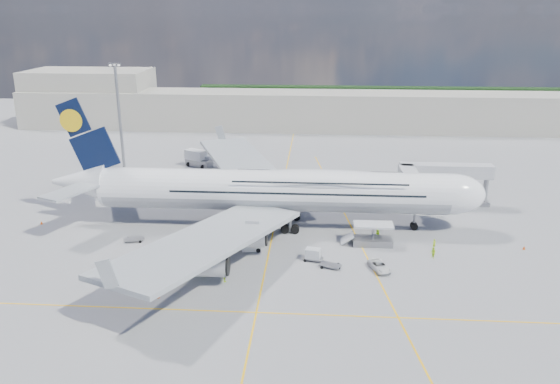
# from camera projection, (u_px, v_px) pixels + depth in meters

# --- Properties ---
(ground) EXTENTS (300.00, 300.00, 0.00)m
(ground) POSITION_uv_depth(u_px,v_px,m) (270.00, 248.00, 89.66)
(ground) COLOR gray
(ground) RESTS_ON ground
(taxi_line_main) EXTENTS (0.25, 220.00, 0.01)m
(taxi_line_main) POSITION_uv_depth(u_px,v_px,m) (270.00, 248.00, 89.65)
(taxi_line_main) COLOR #FFB90D
(taxi_line_main) RESTS_ON ground
(taxi_line_cross) EXTENTS (120.00, 0.25, 0.01)m
(taxi_line_cross) POSITION_uv_depth(u_px,v_px,m) (256.00, 312.00, 70.74)
(taxi_line_cross) COLOR #FFB90D
(taxi_line_cross) RESTS_ON ground
(taxi_line_diag) EXTENTS (14.16, 99.06, 0.01)m
(taxi_line_diag) POSITION_uv_depth(u_px,v_px,m) (352.00, 228.00, 98.20)
(taxi_line_diag) COLOR #FFB90D
(taxi_line_diag) RESTS_ON ground
(airliner) EXTENTS (77.26, 79.15, 23.71)m
(airliner) POSITION_uv_depth(u_px,v_px,m) (276.00, 190.00, 96.91)
(airliner) COLOR white
(airliner) RESTS_ON ground
(jet_bridge) EXTENTS (18.80, 12.10, 8.50)m
(jet_bridge) POSITION_uv_depth(u_px,v_px,m) (432.00, 176.00, 105.34)
(jet_bridge) COLOR #B7B7BC
(jet_bridge) RESTS_ON ground
(cargo_loader) EXTENTS (8.53, 3.20, 3.67)m
(cargo_loader) POSITION_uv_depth(u_px,v_px,m) (371.00, 237.00, 90.90)
(cargo_loader) COLOR silver
(cargo_loader) RESTS_ON ground
(light_mast) EXTENTS (3.00, 0.70, 25.50)m
(light_mast) POSITION_uv_depth(u_px,v_px,m) (119.00, 115.00, 130.61)
(light_mast) COLOR gray
(light_mast) RESTS_ON ground
(terminal) EXTENTS (180.00, 16.00, 12.00)m
(terminal) POSITION_uv_depth(u_px,v_px,m) (295.00, 111.00, 177.59)
(terminal) COLOR #B2AD9E
(terminal) RESTS_ON ground
(hangar) EXTENTS (40.00, 22.00, 18.00)m
(hangar) POSITION_uv_depth(u_px,v_px,m) (91.00, 97.00, 185.92)
(hangar) COLOR #B2AD9E
(hangar) RESTS_ON ground
(tree_line) EXTENTS (160.00, 6.00, 8.00)m
(tree_line) POSITION_uv_depth(u_px,v_px,m) (399.00, 97.00, 218.19)
(tree_line) COLOR #193814
(tree_line) RESTS_ON ground
(dolly_row_a) EXTENTS (3.48, 2.47, 0.46)m
(dolly_row_a) POSITION_uv_depth(u_px,v_px,m) (134.00, 239.00, 92.36)
(dolly_row_a) COLOR gray
(dolly_row_a) RESTS_ON ground
(dolly_row_b) EXTENTS (2.93, 2.14, 0.39)m
(dolly_row_b) POSITION_uv_depth(u_px,v_px,m) (221.00, 247.00, 89.44)
(dolly_row_b) COLOR gray
(dolly_row_b) RESTS_ON ground
(dolly_row_c) EXTENTS (3.41, 2.54, 0.45)m
(dolly_row_c) POSITION_uv_depth(u_px,v_px,m) (196.00, 250.00, 88.26)
(dolly_row_c) COLOR gray
(dolly_row_c) RESTS_ON ground
(dolly_back) EXTENTS (3.22, 2.17, 0.43)m
(dolly_back) POSITION_uv_depth(u_px,v_px,m) (165.00, 265.00, 83.18)
(dolly_back) COLOR gray
(dolly_back) RESTS_ON ground
(dolly_nose_far) EXTENTS (3.38, 2.27, 1.96)m
(dolly_nose_far) POSITION_uv_depth(u_px,v_px,m) (313.00, 254.00, 85.10)
(dolly_nose_far) COLOR gray
(dolly_nose_far) RESTS_ON ground
(dolly_nose_near) EXTENTS (3.58, 2.73, 0.47)m
(dolly_nose_near) POSITION_uv_depth(u_px,v_px,m) (330.00, 265.00, 83.02)
(dolly_nose_near) COLOR gray
(dolly_nose_near) RESTS_ON ground
(baggage_tug) EXTENTS (3.28, 1.77, 1.97)m
(baggage_tug) POSITION_uv_depth(u_px,v_px,m) (252.00, 246.00, 88.60)
(baggage_tug) COLOR silver
(baggage_tug) RESTS_ON ground
(catering_truck_inner) EXTENTS (7.22, 3.29, 4.19)m
(catering_truck_inner) POSITION_uv_depth(u_px,v_px,m) (249.00, 175.00, 122.20)
(catering_truck_inner) COLOR gray
(catering_truck_inner) RESTS_ON ground
(catering_truck_outer) EXTENTS (7.76, 5.64, 4.27)m
(catering_truck_outer) POSITION_uv_depth(u_px,v_px,m) (199.00, 159.00, 135.48)
(catering_truck_outer) COLOR gray
(catering_truck_outer) RESTS_ON ground
(service_van) EXTENTS (3.58, 5.18, 1.31)m
(service_van) POSITION_uv_depth(u_px,v_px,m) (380.00, 266.00, 82.01)
(service_van) COLOR silver
(service_van) RESTS_ON ground
(crew_nose) EXTENTS (0.71, 0.64, 1.62)m
(crew_nose) POSITION_uv_depth(u_px,v_px,m) (434.00, 244.00, 89.50)
(crew_nose) COLOR #BAE518
(crew_nose) RESTS_ON ground
(crew_loader) EXTENTS (1.03, 1.13, 1.87)m
(crew_loader) POSITION_uv_depth(u_px,v_px,m) (433.00, 253.00, 85.85)
(crew_loader) COLOR #B7EF19
(crew_loader) RESTS_ON ground
(crew_wing) EXTENTS (0.65, 1.05, 1.66)m
(crew_wing) POSITION_uv_depth(u_px,v_px,m) (225.00, 277.00, 78.41)
(crew_wing) COLOR #BFFD1A
(crew_wing) RESTS_ON ground
(crew_van) EXTENTS (1.07, 1.07, 1.88)m
(crew_van) POSITION_uv_depth(u_px,v_px,m) (378.00, 234.00, 92.91)
(crew_van) COLOR #A7FF1A
(crew_van) RESTS_ON ground
(crew_tug) EXTENTS (1.13, 0.72, 1.67)m
(crew_tug) POSITION_uv_depth(u_px,v_px,m) (201.00, 271.00, 80.19)
(crew_tug) COLOR #B2FF1A
(crew_tug) RESTS_ON ground
(cone_nose) EXTENTS (0.48, 0.48, 0.61)m
(cone_nose) POSITION_uv_depth(u_px,v_px,m) (524.00, 248.00, 89.24)
(cone_nose) COLOR #E9540C
(cone_nose) RESTS_ON ground
(cone_wing_left_inner) EXTENTS (0.48, 0.48, 0.61)m
(cone_wing_left_inner) POSITION_uv_depth(u_px,v_px,m) (222.00, 193.00, 115.53)
(cone_wing_left_inner) COLOR #E9540C
(cone_wing_left_inner) RESTS_ON ground
(cone_wing_left_outer) EXTENTS (0.43, 0.43, 0.55)m
(cone_wing_left_outer) POSITION_uv_depth(u_px,v_px,m) (232.00, 177.00, 126.97)
(cone_wing_left_outer) COLOR #E9540C
(cone_wing_left_outer) RESTS_ON ground
(cone_wing_right_inner) EXTENTS (0.48, 0.48, 0.61)m
(cone_wing_right_inner) POSITION_uv_depth(u_px,v_px,m) (227.00, 264.00, 83.62)
(cone_wing_right_inner) COLOR #E9540C
(cone_wing_right_inner) RESTS_ON ground
(cone_wing_right_outer) EXTENTS (0.47, 0.47, 0.60)m
(cone_wing_right_outer) POSITION_uv_depth(u_px,v_px,m) (158.00, 296.00, 74.25)
(cone_wing_right_outer) COLOR #E9540C
(cone_wing_right_outer) RESTS_ON ground
(cone_tail) EXTENTS (0.49, 0.49, 0.62)m
(cone_tail) POSITION_uv_depth(u_px,v_px,m) (41.00, 223.00, 99.70)
(cone_tail) COLOR #E9540C
(cone_tail) RESTS_ON ground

